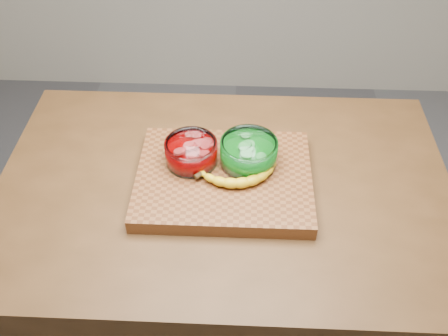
{
  "coord_description": "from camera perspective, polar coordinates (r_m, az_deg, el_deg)",
  "views": [
    {
      "loc": [
        0.04,
        -0.91,
        1.84
      ],
      "look_at": [
        0.0,
        0.0,
        0.96
      ],
      "focal_mm": 40.0,
      "sensor_mm": 36.0,
      "label": 1
    }
  ],
  "objects": [
    {
      "name": "banana",
      "position": [
        1.26,
        1.58,
        -0.59
      ],
      "size": [
        0.23,
        0.13,
        0.03
      ],
      "primitive_type": null,
      "color": "gold",
      "rests_on": "cutting_board"
    },
    {
      "name": "bowl_red",
      "position": [
        1.3,
        -3.76,
        1.81
      ],
      "size": [
        0.14,
        0.14,
        0.06
      ],
      "color": "white",
      "rests_on": "cutting_board"
    },
    {
      "name": "bowl_green",
      "position": [
        1.29,
        2.84,
        1.75
      ],
      "size": [
        0.15,
        0.15,
        0.07
      ],
      "color": "white",
      "rests_on": "cutting_board"
    },
    {
      "name": "counter",
      "position": [
        1.66,
        0.0,
        -12.72
      ],
      "size": [
        1.2,
        0.8,
        0.9
      ],
      "primitive_type": "cube",
      "color": "#492D16",
      "rests_on": "ground"
    },
    {
      "name": "cutting_board",
      "position": [
        1.3,
        0.0,
        -1.27
      ],
      "size": [
        0.45,
        0.35,
        0.04
      ],
      "primitive_type": "cube",
      "color": "brown",
      "rests_on": "counter"
    }
  ]
}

